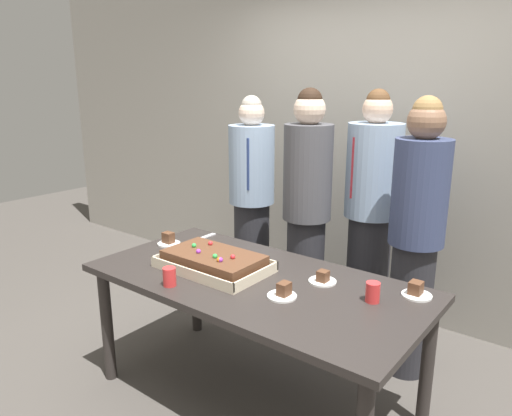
{
  "coord_description": "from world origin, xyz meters",
  "views": [
    {
      "loc": [
        1.5,
        -1.91,
        1.82
      ],
      "look_at": [
        -0.11,
        0.15,
        1.12
      ],
      "focal_mm": 33.47,
      "sensor_mm": 36.0,
      "label": 1
    }
  ],
  "objects_px": {
    "sheet_cake": "(214,261)",
    "drink_cup_middle": "(169,277)",
    "plated_slice_far_left": "(416,291)",
    "person_serving_front": "(252,203)",
    "person_green_shirt_behind": "(416,235)",
    "plated_slice_far_right": "(323,279)",
    "party_table": "(254,293)",
    "person_far_right_suit": "(371,215)",
    "drink_cup_nearest": "(373,292)",
    "plated_slice_near_left": "(169,240)",
    "cake_server_utensil": "(204,237)",
    "plated_slice_near_right": "(283,292)",
    "person_striped_tie_right": "(307,213)"
  },
  "relations": [
    {
      "from": "cake_server_utensil",
      "to": "person_serving_front",
      "type": "xyz_separation_m",
      "value": [
        -0.06,
        0.6,
        0.11
      ]
    },
    {
      "from": "plated_slice_far_right",
      "to": "cake_server_utensil",
      "type": "relative_size",
      "value": 0.75
    },
    {
      "from": "plated_slice_near_left",
      "to": "drink_cup_middle",
      "type": "bearing_deg",
      "value": -41.55
    },
    {
      "from": "plated_slice_near_left",
      "to": "person_striped_tie_right",
      "type": "xyz_separation_m",
      "value": [
        0.62,
        0.72,
        0.13
      ]
    },
    {
      "from": "party_table",
      "to": "person_serving_front",
      "type": "bearing_deg",
      "value": 129.11
    },
    {
      "from": "drink_cup_nearest",
      "to": "cake_server_utensil",
      "type": "xyz_separation_m",
      "value": [
        -1.34,
        0.21,
        -0.05
      ]
    },
    {
      "from": "plated_slice_far_left",
      "to": "cake_server_utensil",
      "type": "bearing_deg",
      "value": 179.48
    },
    {
      "from": "person_striped_tie_right",
      "to": "drink_cup_middle",
      "type": "bearing_deg",
      "value": 0.18
    },
    {
      "from": "drink_cup_middle",
      "to": "person_serving_front",
      "type": "relative_size",
      "value": 0.06
    },
    {
      "from": "plated_slice_near_left",
      "to": "person_far_right_suit",
      "type": "distance_m",
      "value": 1.4
    },
    {
      "from": "plated_slice_far_left",
      "to": "drink_cup_nearest",
      "type": "bearing_deg",
      "value": -126.67
    },
    {
      "from": "plated_slice_far_right",
      "to": "cake_server_utensil",
      "type": "height_order",
      "value": "plated_slice_far_right"
    },
    {
      "from": "person_serving_front",
      "to": "person_green_shirt_behind",
      "type": "relative_size",
      "value": 0.99
    },
    {
      "from": "party_table",
      "to": "person_serving_front",
      "type": "distance_m",
      "value": 1.22
    },
    {
      "from": "drink_cup_nearest",
      "to": "plated_slice_far_left",
      "type": "bearing_deg",
      "value": 53.33
    },
    {
      "from": "party_table",
      "to": "person_far_right_suit",
      "type": "bearing_deg",
      "value": 81.6
    },
    {
      "from": "party_table",
      "to": "drink_cup_nearest",
      "type": "relative_size",
      "value": 18.67
    },
    {
      "from": "person_serving_front",
      "to": "person_far_right_suit",
      "type": "relative_size",
      "value": 0.97
    },
    {
      "from": "drink_cup_nearest",
      "to": "person_striped_tie_right",
      "type": "bearing_deg",
      "value": 139.8
    },
    {
      "from": "sheet_cake",
      "to": "drink_cup_middle",
      "type": "height_order",
      "value": "sheet_cake"
    },
    {
      "from": "person_striped_tie_right",
      "to": "plated_slice_far_right",
      "type": "bearing_deg",
      "value": 44.22
    },
    {
      "from": "plated_slice_near_left",
      "to": "plated_slice_far_left",
      "type": "distance_m",
      "value": 1.59
    },
    {
      "from": "sheet_cake",
      "to": "person_serving_front",
      "type": "relative_size",
      "value": 0.37
    },
    {
      "from": "person_far_right_suit",
      "to": "cake_server_utensil",
      "type": "bearing_deg",
      "value": -27.87
    },
    {
      "from": "drink_cup_nearest",
      "to": "drink_cup_middle",
      "type": "bearing_deg",
      "value": -152.63
    },
    {
      "from": "plated_slice_near_left",
      "to": "party_table",
      "type": "bearing_deg",
      "value": -6.81
    },
    {
      "from": "drink_cup_middle",
      "to": "cake_server_utensil",
      "type": "distance_m",
      "value": 0.8
    },
    {
      "from": "sheet_cake",
      "to": "plated_slice_near_right",
      "type": "height_order",
      "value": "sheet_cake"
    },
    {
      "from": "person_green_shirt_behind",
      "to": "plated_slice_far_right",
      "type": "bearing_deg",
      "value": 22.67
    },
    {
      "from": "person_green_shirt_behind",
      "to": "plated_slice_far_left",
      "type": "bearing_deg",
      "value": 64.61
    },
    {
      "from": "party_table",
      "to": "plated_slice_near_right",
      "type": "height_order",
      "value": "plated_slice_near_right"
    },
    {
      "from": "plated_slice_far_left",
      "to": "person_striped_tie_right",
      "type": "xyz_separation_m",
      "value": [
        -0.96,
        0.49,
        0.14
      ]
    },
    {
      "from": "person_serving_front",
      "to": "person_far_right_suit",
      "type": "bearing_deg",
      "value": 73.83
    },
    {
      "from": "cake_server_utensil",
      "to": "person_striped_tie_right",
      "type": "xyz_separation_m",
      "value": [
        0.53,
        0.48,
        0.16
      ]
    },
    {
      "from": "drink_cup_middle",
      "to": "person_far_right_suit",
      "type": "distance_m",
      "value": 1.53
    },
    {
      "from": "party_table",
      "to": "plated_slice_far_right",
      "type": "xyz_separation_m",
      "value": [
        0.32,
        0.18,
        0.11
      ]
    },
    {
      "from": "plated_slice_near_right",
      "to": "drink_cup_nearest",
      "type": "distance_m",
      "value": 0.44
    },
    {
      "from": "plated_slice_near_left",
      "to": "plated_slice_far_left",
      "type": "relative_size",
      "value": 1.0
    },
    {
      "from": "plated_slice_far_left",
      "to": "cake_server_utensil",
      "type": "distance_m",
      "value": 1.48
    },
    {
      "from": "plated_slice_far_left",
      "to": "person_serving_front",
      "type": "distance_m",
      "value": 1.66
    },
    {
      "from": "party_table",
      "to": "plated_slice_far_left",
      "type": "distance_m",
      "value": 0.85
    },
    {
      "from": "plated_slice_far_right",
      "to": "party_table",
      "type": "bearing_deg",
      "value": -151.06
    },
    {
      "from": "plated_slice_near_right",
      "to": "person_green_shirt_behind",
      "type": "xyz_separation_m",
      "value": [
        0.32,
        0.94,
        0.12
      ]
    },
    {
      "from": "plated_slice_near_right",
      "to": "person_striped_tie_right",
      "type": "height_order",
      "value": "person_striped_tie_right"
    },
    {
      "from": "plated_slice_far_left",
      "to": "person_serving_front",
      "type": "height_order",
      "value": "person_serving_front"
    },
    {
      "from": "person_serving_front",
      "to": "plated_slice_near_left",
      "type": "bearing_deg",
      "value": -29.49
    },
    {
      "from": "plated_slice_far_left",
      "to": "drink_cup_nearest",
      "type": "relative_size",
      "value": 1.5
    },
    {
      "from": "plated_slice_near_right",
      "to": "drink_cup_middle",
      "type": "distance_m",
      "value": 0.61
    },
    {
      "from": "party_table",
      "to": "cake_server_utensil",
      "type": "distance_m",
      "value": 0.79
    },
    {
      "from": "plated_slice_far_left",
      "to": "party_table",
      "type": "bearing_deg",
      "value": -157.4
    }
  ]
}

